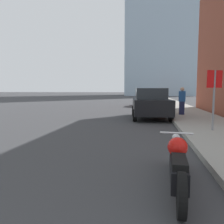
% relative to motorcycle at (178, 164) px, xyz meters
% --- Properties ---
extents(sidewalk, '(2.74, 240.00, 0.15)m').
position_rel_motorcycle_xyz_m(sidewalk, '(2.06, 35.42, -0.30)').
color(sidewalk, gray).
rests_on(sidewalk, ground_plane).
extents(motorcycle, '(0.62, 2.33, 0.76)m').
position_rel_motorcycle_xyz_m(motorcycle, '(0.00, 0.00, 0.00)').
color(motorcycle, black).
rests_on(motorcycle, ground_plane).
extents(parked_car_black, '(2.27, 4.23, 1.68)m').
position_rel_motorcycle_xyz_m(parked_car_black, '(-0.36, 8.77, 0.47)').
color(parked_car_black, black).
rests_on(parked_car_black, ground_plane).
extents(parked_car_red, '(2.02, 4.28, 1.75)m').
position_rel_motorcycle_xyz_m(parked_car_red, '(-0.53, 18.98, 0.52)').
color(parked_car_red, red).
rests_on(parked_car_red, ground_plane).
extents(stop_sign, '(0.57, 0.26, 2.10)m').
position_rel_motorcycle_xyz_m(stop_sign, '(1.77, 4.54, 1.21)').
color(stop_sign, slate).
rests_on(stop_sign, sidewalk).
extents(pedestrian, '(0.36, 0.22, 1.59)m').
position_rel_motorcycle_xyz_m(pedestrian, '(1.46, 9.66, 0.59)').
color(pedestrian, '#1E2347').
rests_on(pedestrian, sidewalk).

